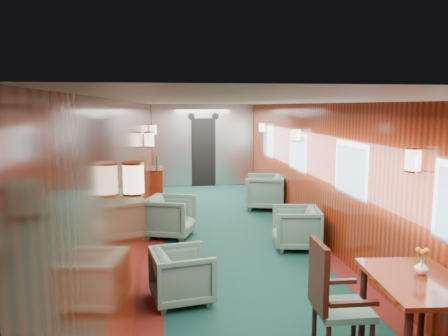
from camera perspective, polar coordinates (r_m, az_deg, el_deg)
name	(u,v)px	position (r m, az deg, el deg)	size (l,w,h in m)	color
room	(237,151)	(7.01, 1.67, 2.23)	(12.00, 12.10, 2.40)	#0E342B
bulkhead	(203,146)	(12.90, -2.73, 2.91)	(2.98, 0.17, 2.39)	#B7BABE
windows_right	(320,159)	(7.66, 12.39, 1.15)	(0.02, 8.60, 0.80)	#AEB1B5
wall_sconces	(231,139)	(7.56, 0.96, 3.83)	(2.97, 7.97, 0.25)	beige
dining_table	(418,293)	(4.42, 23.98, -14.67)	(0.86, 1.17, 0.83)	maroon
side_chair	(332,296)	(4.30, 13.91, -15.97)	(0.53, 0.55, 1.14)	#1C433A
credenza	(157,185)	(10.83, -8.74, -2.15)	(0.30, 0.96, 1.13)	maroon
flower_vase	(422,267)	(4.47, 24.39, -11.71)	(0.13, 0.13, 0.13)	white
armchair_left_near	(182,275)	(5.45, -5.51, -13.78)	(0.69, 0.71, 0.65)	#1C433A
armchair_left_far	(170,217)	(7.99, -7.01, -6.32)	(0.79, 0.81, 0.74)	#1C433A
armchair_right_near	(296,228)	(7.42, 9.42, -7.70)	(0.74, 0.76, 0.69)	#1C433A
armchair_right_far	(264,192)	(10.10, 5.30, -3.11)	(0.84, 0.87, 0.79)	#1C433A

